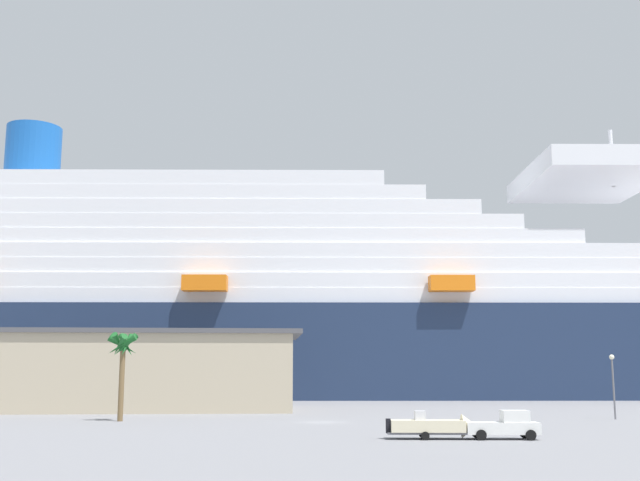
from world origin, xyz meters
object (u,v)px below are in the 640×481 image
object	(u,v)px
palm_tree	(123,352)
parked_car_silver_sedan	(224,406)
pickup_truck	(505,425)
cruise_ship	(209,309)
street_lamp	(613,376)
small_boat_on_trailer	(436,426)

from	to	relation	value
palm_tree	parked_car_silver_sedan	distance (m)	19.16
pickup_truck	palm_tree	xyz separation A→B (m)	(-35.67, 21.21, 6.18)
cruise_ship	street_lamp	distance (m)	88.02
palm_tree	pickup_truck	bearing A→B (deg)	-30.73
palm_tree	parked_car_silver_sedan	bearing A→B (deg)	61.10
pickup_truck	street_lamp	world-z (taller)	street_lamp
palm_tree	cruise_ship	bearing A→B (deg)	91.74
pickup_truck	parked_car_silver_sedan	world-z (taller)	pickup_truck
cruise_ship	pickup_truck	size ratio (longest dim) A/B	52.92
small_boat_on_trailer	cruise_ship	bearing A→B (deg)	109.41
cruise_ship	small_boat_on_trailer	world-z (taller)	cruise_ship
pickup_truck	small_boat_on_trailer	world-z (taller)	pickup_truck
pickup_truck	parked_car_silver_sedan	bearing A→B (deg)	126.05
palm_tree	street_lamp	world-z (taller)	palm_tree
small_boat_on_trailer	parked_car_silver_sedan	bearing A→B (deg)	120.37
small_boat_on_trailer	street_lamp	bearing A→B (deg)	47.70
small_boat_on_trailer	street_lamp	xyz separation A→B (m)	(22.82, 25.08, 3.68)
cruise_ship	pickup_truck	bearing A→B (deg)	-67.74
street_lamp	pickup_truck	bearing A→B (deg)	-124.84
cruise_ship	palm_tree	world-z (taller)	cruise_ship
cruise_ship	small_boat_on_trailer	xyz separation A→B (m)	(32.52, -92.32, -16.47)
pickup_truck	palm_tree	size ratio (longest dim) A/B	0.61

